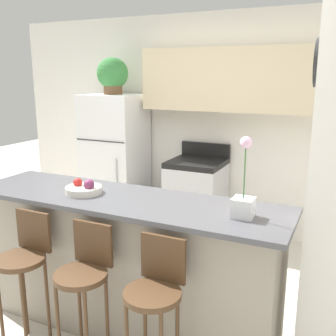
% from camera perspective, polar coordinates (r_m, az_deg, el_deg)
% --- Properties ---
extents(ground_plane, '(14.00, 14.00, 0.00)m').
position_cam_1_polar(ground_plane, '(3.24, -6.13, -21.68)').
color(ground_plane, beige).
extents(wall_back, '(5.60, 0.38, 2.55)m').
position_cam_1_polar(wall_back, '(4.55, 9.16, 8.50)').
color(wall_back, white).
rests_on(wall_back, ground_plane).
extents(counter_bar, '(2.35, 0.65, 1.02)m').
position_cam_1_polar(counter_bar, '(2.97, -6.39, -13.55)').
color(counter_bar, gray).
rests_on(counter_bar, ground_plane).
extents(refrigerator, '(0.69, 0.64, 1.63)m').
position_cam_1_polar(refrigerator, '(4.96, -7.66, 1.10)').
color(refrigerator, white).
rests_on(refrigerator, ground_plane).
extents(stove_range, '(0.60, 0.61, 1.07)m').
position_cam_1_polar(stove_range, '(4.58, 4.13, -4.38)').
color(stove_range, silver).
rests_on(stove_range, ground_plane).
extents(bar_stool_left, '(0.33, 0.33, 0.96)m').
position_cam_1_polar(bar_stool_left, '(2.88, -20.09, -12.63)').
color(bar_stool_left, '#4C331E').
rests_on(bar_stool_left, ground_plane).
extents(bar_stool_mid, '(0.33, 0.33, 0.96)m').
position_cam_1_polar(bar_stool_mid, '(2.58, -12.03, -15.24)').
color(bar_stool_mid, '#4C331E').
rests_on(bar_stool_mid, ground_plane).
extents(bar_stool_right, '(0.33, 0.33, 0.96)m').
position_cam_1_polar(bar_stool_right, '(2.35, -1.86, -18.04)').
color(bar_stool_right, '#4C331E').
rests_on(bar_stool_right, ground_plane).
extents(potted_plant_on_fridge, '(0.37, 0.37, 0.43)m').
position_cam_1_polar(potted_plant_on_fridge, '(4.85, -8.05, 13.24)').
color(potted_plant_on_fridge, brown).
rests_on(potted_plant_on_fridge, refrigerator).
extents(orchid_vase, '(0.13, 0.13, 0.49)m').
position_cam_1_polar(orchid_vase, '(2.40, 10.89, -4.30)').
color(orchid_vase, white).
rests_on(orchid_vase, counter_bar).
extents(fruit_bowl, '(0.26, 0.26, 0.11)m').
position_cam_1_polar(fruit_bowl, '(2.91, -12.12, -2.97)').
color(fruit_bowl, silver).
rests_on(fruit_bowl, counter_bar).
extents(trash_bin, '(0.28, 0.28, 0.38)m').
position_cam_1_polar(trash_bin, '(4.68, -2.94, -7.50)').
color(trash_bin, black).
rests_on(trash_bin, ground_plane).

